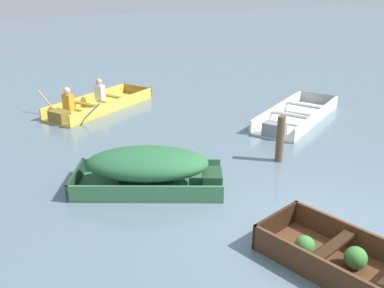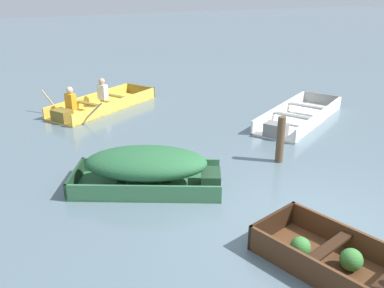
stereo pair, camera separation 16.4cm
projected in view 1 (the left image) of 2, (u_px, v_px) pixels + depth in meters
The scene contains 6 objects.
ground_plane at pixel (323, 231), 6.63m from camera, with size 80.00×80.00×0.00m, color slate.
dinghy_dark_varnish_foreground at pixel (369, 272), 5.49m from camera, with size 1.84×2.97×0.39m.
skiff_green_near_moored at pixel (149, 167), 7.87m from camera, with size 3.00×2.30×0.77m.
skiff_white_mid_moored at pixel (295, 117), 11.59m from camera, with size 3.66×2.85×0.37m.
rowboat_yellow_with_crew at pixel (95, 105), 12.49m from camera, with size 3.57×3.10×0.91m.
mooring_post at pixel (280, 139), 8.97m from camera, with size 0.17×0.17×1.00m, color brown.
Camera 1 is at (-4.29, -4.22, 3.71)m, focal length 40.00 mm.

